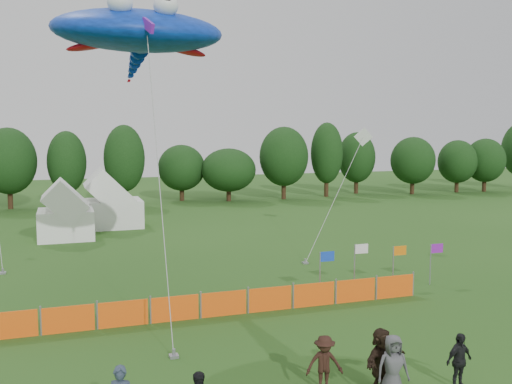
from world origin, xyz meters
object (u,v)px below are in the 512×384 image
object	(u,v)px
tent_right	(110,205)
stingray_kite	(138,34)
spectator_f	(381,360)
tent_left	(66,215)
spectator_c	(324,364)
spectator_e	(393,368)
barrier_fence	(224,304)
spectator_d	(459,361)

from	to	relation	value
tent_right	stingray_kite	distance (m)	23.48
spectator_f	tent_right	bearing A→B (deg)	73.43
tent_left	spectator_c	world-z (taller)	tent_left
spectator_e	tent_left	bearing A→B (deg)	116.48
stingray_kite	tent_left	bearing A→B (deg)	99.93
barrier_fence	spectator_f	size ratio (longest dim) A/B	9.45
spectator_e	barrier_fence	bearing A→B (deg)	116.06
spectator_c	stingray_kite	size ratio (longest dim) A/B	0.11
tent_left	tent_right	distance (m)	5.22
tent_left	spectator_c	distance (m)	28.12
stingray_kite	spectator_c	bearing A→B (deg)	-69.05
tent_right	spectator_d	xyz separation A→B (m)	(7.34, -32.37, -0.93)
tent_right	spectator_e	distance (m)	32.81
barrier_fence	spectator_c	bearing A→B (deg)	-83.08
tent_left	barrier_fence	world-z (taller)	tent_left
tent_right	spectator_e	xyz separation A→B (m)	(5.11, -32.40, -0.83)
spectator_c	spectator_d	world-z (taller)	spectator_c
tent_left	spectator_e	size ratio (longest dim) A/B	2.01
tent_right	stingray_kite	world-z (taller)	stingray_kite
barrier_fence	stingray_kite	bearing A→B (deg)	139.97
spectator_e	stingray_kite	world-z (taller)	stingray_kite
tent_left	spectator_f	bearing A→B (deg)	-73.27
tent_left	spectator_c	bearing A→B (deg)	-75.92
tent_left	spectator_d	distance (m)	30.26
spectator_c	tent_left	bearing A→B (deg)	116.51
tent_right	spectator_e	bearing A→B (deg)	-81.04
barrier_fence	spectator_e	distance (m)	8.94
spectator_e	spectator_f	size ratio (longest dim) A/B	0.99
tent_left	stingray_kite	world-z (taller)	stingray_kite
tent_left	stingray_kite	size ratio (longest dim) A/B	0.25
barrier_fence	spectator_c	xyz separation A→B (m)	(0.91, -7.49, 0.33)
spectator_f	stingray_kite	distance (m)	15.75
spectator_e	tent_right	bearing A→B (deg)	108.94
spectator_c	spectator_e	xyz separation A→B (m)	(1.56, -1.09, 0.11)
tent_left	stingray_kite	bearing A→B (deg)	-80.07
tent_left	tent_right	bearing A→B (deg)	50.89
spectator_c	barrier_fence	bearing A→B (deg)	109.36
barrier_fence	tent_right	bearing A→B (deg)	96.32
tent_right	spectator_c	xyz separation A→B (m)	(3.55, -31.31, -0.93)
tent_right	spectator_c	bearing A→B (deg)	-83.54
spectator_d	stingray_kite	size ratio (longest dim) A/B	0.11
tent_right	tent_left	bearing A→B (deg)	-129.11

